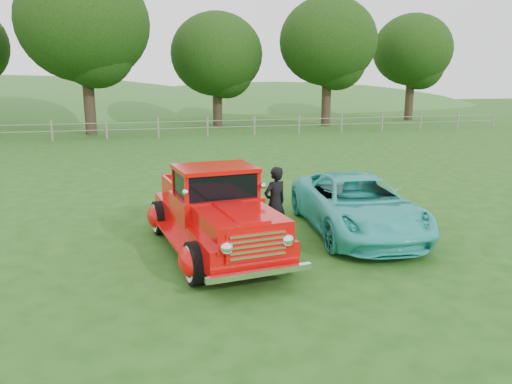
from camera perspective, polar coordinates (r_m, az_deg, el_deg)
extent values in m
plane|color=#1C4813|center=(9.55, -0.55, -8.38)|extent=(140.00, 140.00, 0.00)
ellipsoid|color=#326826|center=(74.40, 2.21, 7.10)|extent=(72.00, 52.00, 14.00)
cube|color=slate|center=(30.84, -11.10, 7.12)|extent=(48.00, 0.04, 0.04)
cube|color=slate|center=(30.80, -11.14, 7.86)|extent=(48.00, 0.04, 0.04)
cylinder|color=black|center=(33.68, -18.55, 10.35)|extent=(0.70, 0.70, 4.84)
ellipsoid|color=black|center=(33.83, -19.10, 17.80)|extent=(8.00, 8.00, 7.20)
cylinder|color=black|center=(38.34, -4.43, 10.35)|extent=(0.70, 0.70, 3.74)
ellipsoid|color=black|center=(38.36, -4.52, 15.43)|extent=(6.80, 6.80, 6.12)
cylinder|color=black|center=(38.77, 8.04, 10.78)|extent=(0.70, 0.70, 4.40)
ellipsoid|color=black|center=(38.85, 8.23, 16.68)|extent=(7.20, 7.20, 6.48)
cylinder|color=black|center=(45.63, 17.14, 10.49)|extent=(0.70, 0.70, 4.18)
ellipsoid|color=black|center=(45.67, 17.46, 15.25)|extent=(6.60, 6.60, 5.94)
cylinder|color=black|center=(8.65, -7.01, -8.09)|extent=(0.32, 0.78, 0.76)
cylinder|color=black|center=(9.18, 3.13, -6.77)|extent=(0.32, 0.78, 0.76)
cylinder|color=black|center=(11.53, -10.97, -2.89)|extent=(0.32, 0.78, 0.76)
cylinder|color=black|center=(11.93, -3.12, -2.15)|extent=(0.32, 0.78, 0.76)
cube|color=#C40706|center=(10.21, -4.76, -3.57)|extent=(2.06, 4.75, 0.44)
ellipsoid|color=#C40706|center=(8.62, -7.47, -7.89)|extent=(0.50, 0.79, 0.54)
ellipsoid|color=#C40706|center=(9.19, 3.53, -6.48)|extent=(0.50, 0.79, 0.54)
ellipsoid|color=#C40706|center=(11.51, -11.32, -2.73)|extent=(0.50, 0.79, 0.54)
ellipsoid|color=#C40706|center=(11.95, -2.80, -1.93)|extent=(0.50, 0.79, 0.54)
cube|color=#C40706|center=(8.69, -1.81, -3.79)|extent=(1.50, 1.74, 0.42)
cube|color=#C40706|center=(10.01, -4.64, -1.47)|extent=(1.74, 1.52, 0.44)
cube|color=black|center=(9.91, -4.69, 1.16)|extent=(1.56, 1.27, 0.50)
cube|color=#C40706|center=(9.86, -4.72, 2.76)|extent=(1.65, 1.38, 0.08)
cube|color=#C40706|center=(11.38, -6.79, 0.00)|extent=(1.39, 2.07, 0.45)
cube|color=white|center=(8.01, 0.19, -6.14)|extent=(1.07, 0.22, 0.50)
cube|color=white|center=(8.07, 0.46, -9.25)|extent=(1.80, 0.30, 0.10)
cube|color=white|center=(12.51, -8.00, -1.36)|extent=(1.71, 0.29, 0.10)
imported|color=#2FBDB1|center=(11.62, 11.45, -1.41)|extent=(2.68, 4.91, 1.31)
imported|color=black|center=(10.91, 2.19, -1.26)|extent=(0.69, 0.58, 1.61)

